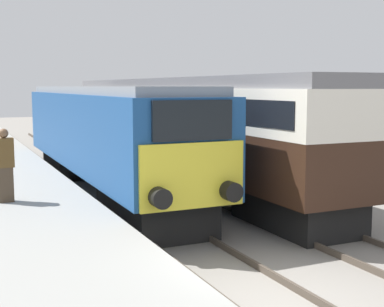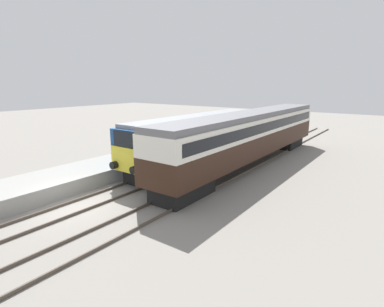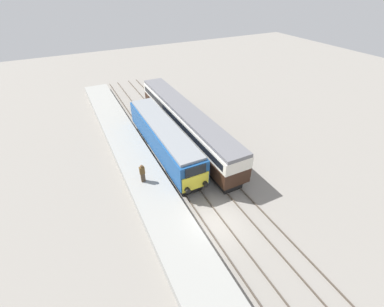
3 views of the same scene
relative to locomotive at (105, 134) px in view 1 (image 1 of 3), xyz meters
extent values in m
plane|color=gray|center=(0.00, -10.54, -2.08)|extent=(120.00, 120.00, 0.00)
cube|color=gray|center=(-3.30, -2.54, -1.65)|extent=(3.50, 50.00, 0.86)
cube|color=#4C4238|center=(-0.72, -5.54, -2.01)|extent=(0.07, 60.00, 0.14)
cube|color=#4C4238|center=(0.72, -5.54, -2.01)|extent=(0.07, 60.00, 0.14)
cube|color=#4C4238|center=(2.68, -5.54, -2.01)|extent=(0.07, 60.00, 0.14)
cube|color=#4C4238|center=(4.12, -5.54, -2.01)|extent=(0.07, 60.00, 0.14)
cube|color=black|center=(0.00, -4.69, -1.58)|extent=(2.03, 4.00, 1.00)
cube|color=black|center=(0.00, 4.77, -1.58)|extent=(2.03, 4.00, 1.00)
cube|color=navy|center=(0.00, 0.04, 0.15)|extent=(2.70, 14.46, 2.44)
cube|color=yellow|center=(0.00, -7.23, -0.34)|extent=(2.48, 0.10, 1.47)
cube|color=black|center=(0.00, -7.23, 0.88)|extent=(1.89, 0.10, 0.88)
cube|color=gray|center=(0.00, 0.04, 1.49)|extent=(2.38, 13.88, 0.24)
cylinder|color=black|center=(-0.85, -7.44, -0.73)|extent=(0.44, 0.35, 0.44)
cylinder|color=black|center=(0.85, -7.44, -0.73)|extent=(0.44, 0.35, 0.44)
cube|color=black|center=(3.40, -6.33, -1.60)|extent=(1.89, 3.60, 0.95)
cube|color=black|center=(3.40, 10.17, -1.60)|extent=(1.89, 3.60, 0.95)
cube|color=#331E14|center=(3.40, 1.92, -0.38)|extent=(2.70, 20.90, 1.50)
cube|color=silver|center=(3.40, 1.92, 0.96)|extent=(2.71, 20.90, 1.18)
cube|color=black|center=(3.40, 1.92, 0.96)|extent=(2.75, 20.06, 0.65)
cube|color=slate|center=(3.40, 1.92, 1.73)|extent=(2.48, 20.90, 0.36)
cube|color=#473828|center=(-3.63, -4.13, -0.79)|extent=(0.36, 0.24, 0.86)
cube|color=brown|center=(-3.63, -4.13, 0.00)|extent=(0.44, 0.26, 0.72)
sphere|color=brown|center=(-3.63, -4.13, 0.48)|extent=(0.23, 0.23, 0.23)
camera|label=1|loc=(-4.83, -17.76, 1.61)|focal=50.00mm
camera|label=2|loc=(12.81, -18.37, 3.93)|focal=28.00mm
camera|label=3|loc=(-7.56, -21.56, 13.99)|focal=24.00mm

